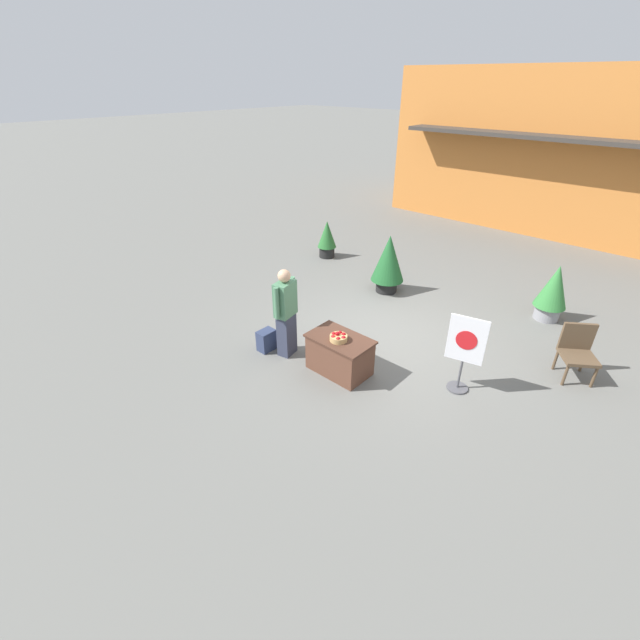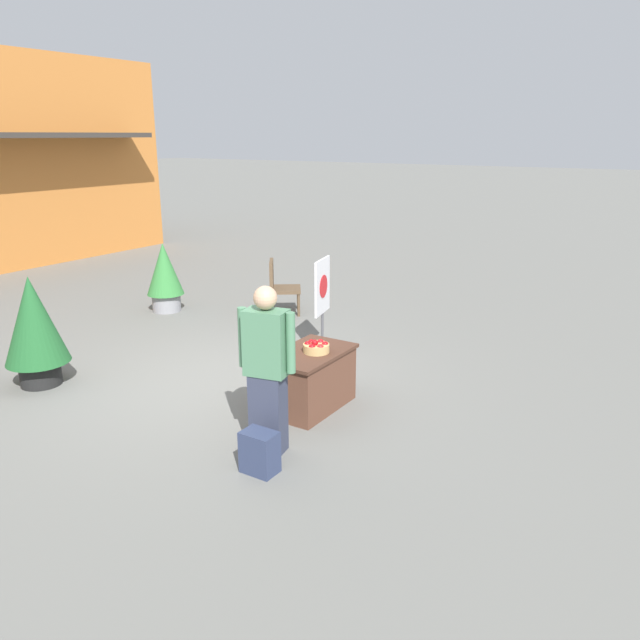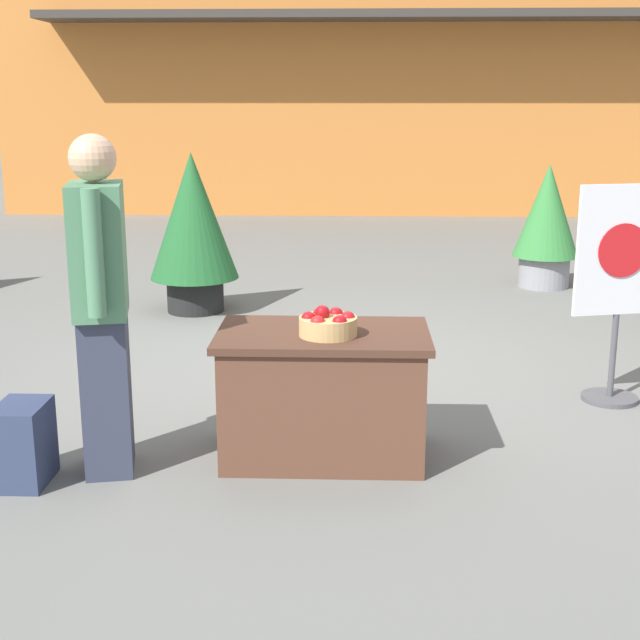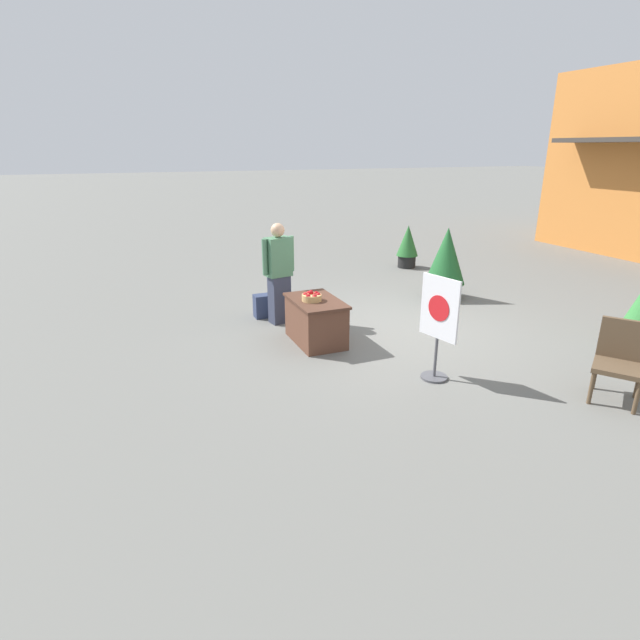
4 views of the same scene
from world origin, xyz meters
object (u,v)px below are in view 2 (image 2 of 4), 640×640
apple_basket (316,347)px  patio_chair (279,284)px  display_table (309,379)px  backpack (260,452)px  potted_plant_near_right (165,275)px  poster_board (322,300)px  potted_plant_near_left (34,325)px  person_visitor (267,369)px

apple_basket → patio_chair: size_ratio=0.31×
display_table → patio_chair: size_ratio=1.16×
backpack → patio_chair: 5.62m
backpack → potted_plant_near_right: (3.65, 4.99, 0.48)m
potted_plant_near_right → display_table: bearing=-115.1°
display_table → poster_board: poster_board is taller
apple_basket → poster_board: (1.81, 1.05, 0.01)m
poster_board → potted_plant_near_left: size_ratio=0.97×
backpack → person_visitor: bearing=25.2°
apple_basket → patio_chair: 4.19m
display_table → person_visitor: bearing=-168.1°
potted_plant_near_right → patio_chair: bearing=-61.7°
display_table → backpack: (-1.51, -0.42, -0.14)m
backpack → potted_plant_near_left: (0.22, 3.77, 0.60)m
potted_plant_near_right → potted_plant_near_left: potted_plant_near_left is taller
display_table → potted_plant_near_left: potted_plant_near_left is taller
display_table → potted_plant_near_left: (-1.29, 3.35, 0.45)m
patio_chair → potted_plant_near_right: (-1.00, 1.86, 0.15)m
person_visitor → poster_board: person_visitor is taller
backpack → patio_chair: bearing=34.0°
backpack → potted_plant_near_right: size_ratio=0.33×
backpack → poster_board: (3.35, 1.39, 0.57)m
patio_chair → display_table: bearing=-84.3°
person_visitor → poster_board: (2.96, 1.21, -0.12)m
apple_basket → patio_chair: (3.12, 2.79, -0.23)m
patio_chair → potted_plant_near_left: 4.48m
poster_board → potted_plant_near_left: (-3.12, 2.38, 0.03)m
backpack → potted_plant_near_left: bearing=86.6°
patio_chair → person_visitor: bearing=-90.4°
apple_basket → potted_plant_near_right: size_ratio=0.24×
person_visitor → potted_plant_near_right: 5.82m
poster_board → potted_plant_near_right: poster_board is taller
display_table → poster_board: size_ratio=0.81×
apple_basket → potted_plant_near_left: 3.68m
apple_basket → potted_plant_near_left: potted_plant_near_left is taller
display_table → poster_board: (1.84, 0.98, 0.42)m
apple_basket → person_visitor: person_visitor is taller
person_visitor → poster_board: bearing=10.4°
apple_basket → backpack: 1.67m
display_table → patio_chair: patio_chair is taller
display_table → potted_plant_near_right: bearing=64.9°
display_table → potted_plant_near_right: 5.06m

